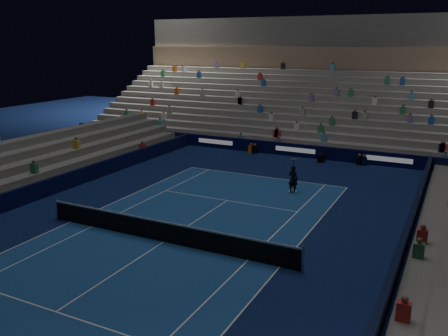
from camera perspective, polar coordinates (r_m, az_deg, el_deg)
The scene contains 9 objects.
ground at distance 21.65m, azimuth -7.21°, elevation -8.77°, with size 90.00×90.00×0.00m, color #0B1743.
court_surface at distance 21.65m, azimuth -7.21°, elevation -8.76°, with size 10.97×23.77×0.01m, color navy.
sponsor_barrier_far at distance 37.54m, azimuth 8.58°, elevation 2.13°, with size 44.00×0.25×1.00m, color black.
sponsor_barrier_east at distance 18.35m, azimuth 19.51°, elevation -12.34°, with size 0.25×37.00×1.00m, color black.
sponsor_barrier_west at distance 27.79m, azimuth -24.18°, elevation -3.53°, with size 0.25×37.00×1.00m, color black.
grandstand_main at distance 46.00m, azimuth 12.43°, elevation 7.90°, with size 44.00×15.20×11.20m.
tennis_net at distance 21.46m, azimuth -7.26°, elevation -7.53°, with size 12.90×0.10×1.10m.
tennis_player at distance 28.27m, azimuth 8.26°, elevation -1.33°, with size 0.61×0.40×1.68m, color black.
broadcast_camera at distance 36.12m, azimuth 11.56°, elevation 1.20°, with size 0.49×0.93×0.62m.
Camera 1 is at (11.22, -16.40, 8.60)m, focal length 38.19 mm.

